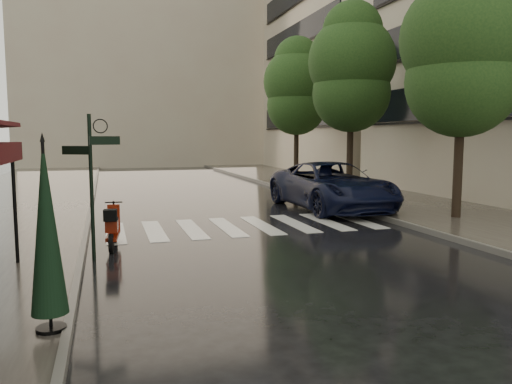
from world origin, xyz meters
TOP-DOWN VIEW (x-y plane):
  - ground at (0.00, 0.00)m, footprint 120.00×120.00m
  - sidewalk_near at (-4.50, 12.00)m, footprint 6.00×60.00m
  - sidewalk_far at (10.25, 12.00)m, footprint 5.50×60.00m
  - curb_near at (-1.45, 12.00)m, footprint 0.12×60.00m
  - curb_far at (7.45, 12.00)m, footprint 0.12×60.00m
  - crosswalk at (2.98, 6.00)m, footprint 7.85×3.20m
  - signpost at (-1.19, 3.00)m, footprint 1.17×0.29m
  - haussmann_far at (16.50, 26.00)m, footprint 8.00×16.00m
  - backdrop_building at (3.00, 38.00)m, footprint 22.00×6.00m
  - tree_near at (9.60, 5.00)m, footprint 3.80×3.80m
  - tree_mid at (9.50, 12.00)m, footprint 3.80×3.80m
  - tree_far at (9.70, 19.00)m, footprint 3.80×3.80m
  - scooter at (-0.79, 4.10)m, footprint 0.46×1.58m
  - parked_car at (6.91, 8.39)m, footprint 3.00×6.23m
  - parasol_back at (-1.65, -1.23)m, footprint 0.47×0.47m

SIDE VIEW (x-z plane):
  - ground at x=0.00m, z-range 0.00..0.00m
  - crosswalk at x=2.98m, z-range 0.00..0.01m
  - sidewalk_near at x=-4.50m, z-range 0.00..0.12m
  - sidewalk_far at x=10.25m, z-range 0.00..0.12m
  - curb_near at x=-1.45m, z-range -0.01..0.15m
  - curb_far at x=7.45m, z-range -0.01..0.15m
  - scooter at x=-0.79m, z-range -0.04..1.00m
  - parked_car at x=6.91m, z-range 0.00..1.71m
  - parasol_back at x=-1.65m, z-range 0.21..2.72m
  - signpost at x=-1.19m, z-range 0.28..3.38m
  - tree_near at x=9.60m, z-range 1.33..9.31m
  - tree_far at x=9.70m, z-range 1.37..9.54m
  - tree_mid at x=9.50m, z-range 1.42..9.76m
  - haussmann_far at x=16.50m, z-range 0.00..18.50m
  - backdrop_building at x=3.00m, z-range 0.00..20.00m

